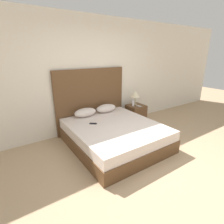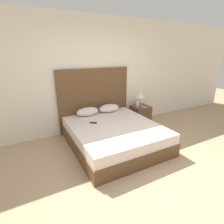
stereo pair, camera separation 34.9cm
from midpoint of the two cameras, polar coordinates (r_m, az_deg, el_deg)
ground_plane at (r=3.11m, az=16.72°, el=-19.43°), size 16.00×16.00×0.00m
wall_back at (r=4.36m, az=-3.00°, el=11.78°), size 10.00×0.06×2.70m
bed at (r=3.73m, az=3.42°, el=-7.55°), size 1.74×1.97×0.46m
headboard at (r=4.38m, az=-3.34°, el=4.00°), size 1.83×0.05×1.53m
pillow_left at (r=4.13m, az=-5.60°, el=0.11°), size 0.53×0.29×0.20m
pillow_right at (r=4.37m, az=1.33°, el=1.24°), size 0.53×0.29×0.20m
phone_on_bed at (r=3.72m, az=-3.46°, el=-3.57°), size 0.16×0.15×0.01m
nightstand at (r=4.87m, az=11.26°, el=-1.05°), size 0.45×0.43×0.52m
table_lamp at (r=4.79m, az=11.25°, el=5.44°), size 0.25×0.25×0.37m
phone_on_nightstand at (r=4.71m, az=12.35°, el=1.60°), size 0.07×0.15×0.01m
toiletry_bottle at (r=4.70m, az=10.44°, el=2.63°), size 0.06×0.06×0.16m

